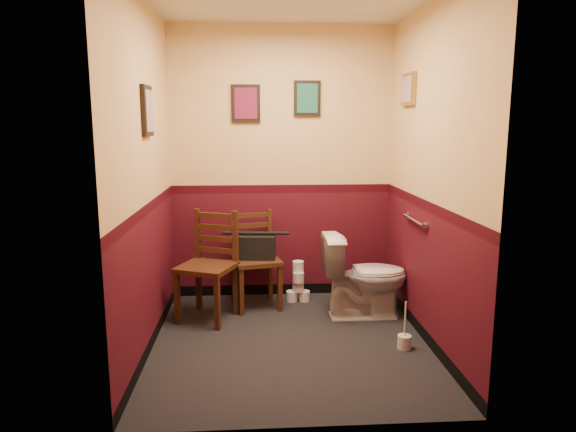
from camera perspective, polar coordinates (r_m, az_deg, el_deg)
The scene contains 16 objects.
floor at distance 4.31m, azimuth 0.23°, elevation -13.80°, with size 2.20×2.40×0.00m, color black.
wall_back at distance 5.15m, azimuth -0.70°, elevation 5.70°, with size 2.20×2.70×0.00m, color #450D19.
wall_front at distance 2.77m, azimuth 1.98°, elevation 1.84°, with size 2.20×2.70×0.00m, color #450D19.
wall_left at distance 4.03m, azimuth -15.58°, elevation 4.09°, with size 2.40×2.70×0.00m, color #450D19.
wall_right at distance 4.18m, azimuth 15.49°, elevation 4.30°, with size 2.40×2.70×0.00m, color #450D19.
grab_bar at distance 4.46m, azimuth 13.83°, elevation -0.47°, with size 0.05×0.56×0.06m.
framed_print_back_a at distance 5.11m, azimuth -4.72°, elevation 12.36°, with size 0.28×0.04×0.36m.
framed_print_back_b at distance 5.14m, azimuth 2.15°, elevation 12.94°, with size 0.26×0.04×0.34m.
framed_print_left at distance 4.11m, azimuth -15.35°, elevation 11.19°, with size 0.04×0.30×0.38m.
framed_print_right at distance 4.74m, azimuth 13.23°, elevation 13.52°, with size 0.04×0.34×0.28m.
toilet at distance 4.77m, azimuth 8.49°, elevation -6.67°, with size 0.43×0.77×0.76m, color white.
toilet_brush at distance 4.27m, azimuth 12.80°, elevation -13.38°, with size 0.11×0.11×0.39m.
chair_left at distance 4.71m, azimuth -8.77°, elevation -5.48°, with size 0.60×0.60×0.98m.
chair_right at distance 4.98m, azimuth -3.66°, elevation -4.83°, with size 0.51×0.51×0.92m.
handbag at distance 4.91m, azimuth -3.57°, elevation -3.43°, with size 0.38×0.21×0.26m.
tp_stack at distance 5.16m, azimuth 1.14°, elevation -7.61°, with size 0.24×0.14×0.41m.
Camera 1 is at (-0.28, -3.93, 1.75)m, focal length 32.00 mm.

